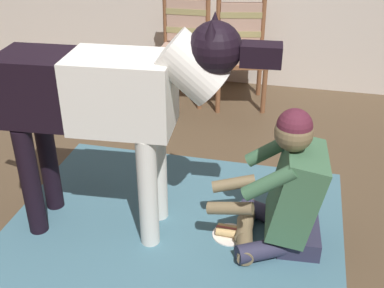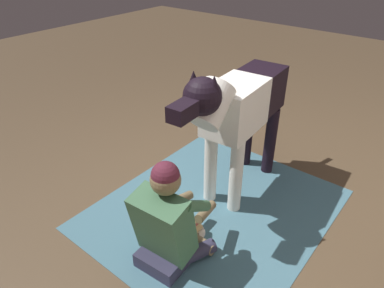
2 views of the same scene
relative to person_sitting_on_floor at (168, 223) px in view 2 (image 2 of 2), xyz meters
The scene contains 5 objects.
ground_plane 0.95m from the person_sitting_on_floor, 155.03° to the right, with size 13.74×13.74×0.00m, color brown.
area_rug 0.75m from the person_sitting_on_floor, behind, with size 2.07×1.79×0.01m, color #436E7E.
person_sitting_on_floor is the anchor object (origin of this frame).
large_dog 1.11m from the person_sitting_on_floor, behind, with size 1.70×0.43×1.34m.
hot_dog_on_plate 0.45m from the person_sitting_on_floor, behind, with size 0.21×0.21×0.06m.
Camera 2 is at (2.15, 1.68, 2.15)m, focal length 33.20 mm.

